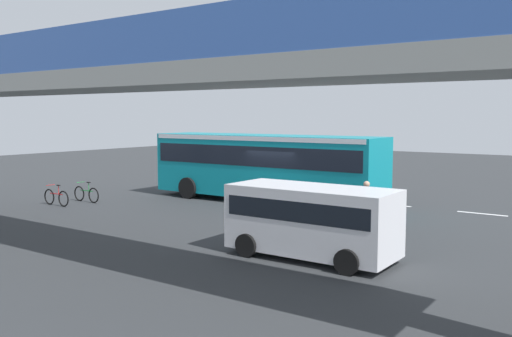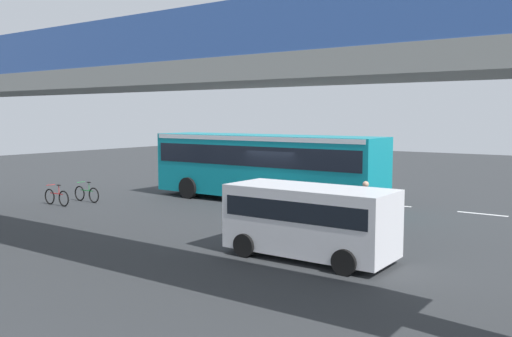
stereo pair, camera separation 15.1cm
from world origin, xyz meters
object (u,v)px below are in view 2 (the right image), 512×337
Objects in this scene: parked_van at (310,217)px; pedestrian at (365,207)px; city_bus at (265,162)px; bicycle_red at (57,197)px; traffic_sign at (339,160)px; bicycle_green at (87,194)px.

parked_van is 2.68× the size of pedestrian.
pedestrian is (-6.67, 3.53, -1.00)m from city_bus.
city_bus is 6.52× the size of bicycle_red.
city_bus is 3.81m from traffic_sign.
bicycle_green is 0.99× the size of pedestrian.
parked_van is 4.21m from pedestrian.
bicycle_green is 0.63× the size of traffic_sign.
city_bus is 9.62m from bicycle_red.
city_bus is 2.40× the size of parked_van.
pedestrian is (-13.76, -2.80, 0.51)m from bicycle_red.
traffic_sign reaches higher than parked_van.
traffic_sign reaches higher than bicycle_red.
city_bus is 7.61m from pedestrian.
pedestrian is at bearing -168.51° from bicycle_red.
city_bus is 8.53m from bicycle_green.
bicycle_green is at bearing -11.76° from parked_van.
pedestrian reaches higher than bicycle_red.
bicycle_green is (6.84, 4.87, -1.51)m from city_bus.
parked_van reaches higher than bicycle_green.
parked_van reaches higher than pedestrian.
bicycle_green is at bearing -99.66° from bicycle_red.
city_bus is 6.44× the size of pedestrian.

